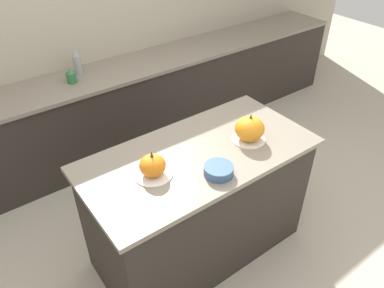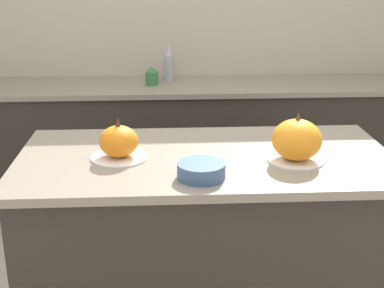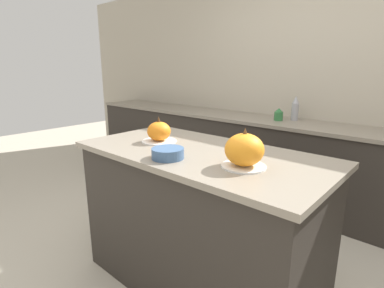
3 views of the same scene
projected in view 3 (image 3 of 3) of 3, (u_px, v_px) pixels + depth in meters
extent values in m
plane|color=#BCB29E|center=(199.00, 282.00, 2.05)|extent=(12.00, 12.00, 0.00)
cube|color=#B2A893|center=(318.00, 85.00, 3.11)|extent=(8.00, 0.06, 2.50)
cube|color=#2D2823|center=(200.00, 223.00, 1.94)|extent=(1.50, 0.72, 0.90)
cube|color=gray|center=(200.00, 154.00, 1.82)|extent=(1.56, 0.78, 0.03)
cube|color=#2D2823|center=(298.00, 167.00, 3.08)|extent=(6.00, 0.56, 0.85)
cube|color=gray|center=(302.00, 125.00, 2.97)|extent=(6.00, 0.60, 0.03)
cylinder|color=white|center=(159.00, 141.00, 2.04)|extent=(0.24, 0.24, 0.01)
ellipsoid|color=orange|center=(159.00, 131.00, 2.02)|extent=(0.16, 0.16, 0.13)
cone|color=#4C2D14|center=(159.00, 119.00, 2.00)|extent=(0.02, 0.02, 0.04)
cylinder|color=white|center=(244.00, 166.00, 1.53)|extent=(0.23, 0.23, 0.01)
ellipsoid|color=orange|center=(244.00, 150.00, 1.50)|extent=(0.20, 0.20, 0.17)
cone|color=brown|center=(245.00, 131.00, 1.48)|extent=(0.02, 0.02, 0.03)
cylinder|color=#99999E|center=(295.00, 112.00, 3.11)|extent=(0.07, 0.07, 0.18)
cone|color=#99999E|center=(296.00, 99.00, 3.07)|extent=(0.07, 0.07, 0.08)
cylinder|color=#2D6B38|center=(278.00, 116.00, 3.10)|extent=(0.09, 0.09, 0.09)
cone|color=#2D6B38|center=(279.00, 110.00, 3.09)|extent=(0.08, 0.08, 0.04)
cylinder|color=#3D5B84|center=(168.00, 153.00, 1.66)|extent=(0.18, 0.18, 0.06)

